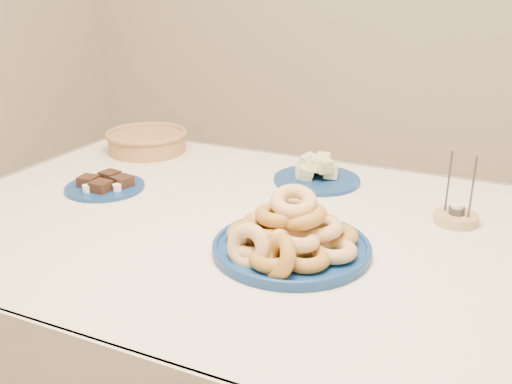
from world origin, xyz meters
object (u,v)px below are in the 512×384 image
(brownie_plate, at_px, (105,185))
(wicker_basket, at_px, (147,141))
(dining_table, at_px, (264,262))
(melon_plate, at_px, (317,173))
(candle_holder, at_px, (456,217))
(donut_platter, at_px, (290,237))

(brownie_plate, height_order, wicker_basket, wicker_basket)
(wicker_basket, bearing_deg, dining_table, -31.98)
(melon_plate, bearing_deg, dining_table, -92.19)
(dining_table, height_order, melon_plate, melon_plate)
(brownie_plate, xyz_separation_m, wicker_basket, (-0.10, 0.35, 0.03))
(melon_plate, xyz_separation_m, wicker_basket, (-0.62, 0.04, 0.01))
(wicker_basket, height_order, candle_holder, candle_holder)
(candle_holder, bearing_deg, donut_platter, -133.40)
(melon_plate, xyz_separation_m, brownie_plate, (-0.52, -0.31, -0.01))
(melon_plate, xyz_separation_m, candle_holder, (0.41, -0.14, -0.01))
(melon_plate, relative_size, candle_holder, 1.64)
(donut_platter, xyz_separation_m, melon_plate, (-0.10, 0.46, -0.01))
(dining_table, relative_size, brownie_plate, 6.64)
(wicker_basket, bearing_deg, brownie_plate, -73.54)
(dining_table, distance_m, candle_holder, 0.48)
(melon_plate, distance_m, candle_holder, 0.43)
(donut_platter, xyz_separation_m, brownie_plate, (-0.62, 0.15, -0.03))
(brownie_plate, distance_m, wicker_basket, 0.37)
(donut_platter, xyz_separation_m, wicker_basket, (-0.72, 0.50, -0.00))
(dining_table, bearing_deg, donut_platter, -46.78)
(melon_plate, relative_size, wicker_basket, 0.92)
(donut_platter, distance_m, melon_plate, 0.47)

